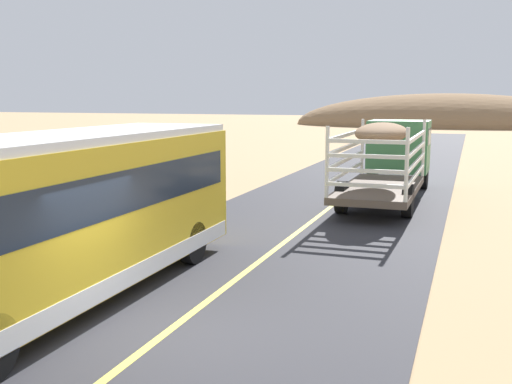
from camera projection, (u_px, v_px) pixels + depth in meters
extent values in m
plane|color=tan|center=(163.00, 336.00, 10.06)|extent=(240.00, 240.00, 0.00)
cube|color=#2D2D33|center=(163.00, 336.00, 10.06)|extent=(8.00, 120.00, 0.02)
cube|color=#D8CC4C|center=(163.00, 335.00, 10.06)|extent=(0.16, 117.60, 0.00)
cube|color=#3F7F4C|center=(399.00, 146.00, 26.19)|extent=(2.50, 2.20, 2.20)
cube|color=#192333|center=(399.00, 136.00, 26.12)|extent=(2.53, 1.54, 0.70)
cube|color=brown|center=(380.00, 189.00, 21.34)|extent=(2.50, 6.40, 0.24)
cylinder|color=silver|center=(362.00, 147.00, 24.46)|extent=(0.12, 0.12, 2.20)
cylinder|color=silver|center=(423.00, 148.00, 23.68)|extent=(0.12, 0.12, 2.20)
cylinder|color=silver|center=(327.00, 162.00, 18.62)|extent=(0.12, 0.12, 2.20)
cylinder|color=silver|center=(407.00, 165.00, 17.83)|extent=(0.12, 0.12, 2.20)
cube|color=silver|center=(346.00, 172.00, 21.65)|extent=(0.08, 6.30, 0.12)
cube|color=silver|center=(416.00, 175.00, 20.85)|extent=(0.08, 6.30, 0.12)
cube|color=silver|center=(365.00, 185.00, 18.31)|extent=(2.40, 0.08, 0.12)
cube|color=silver|center=(346.00, 159.00, 21.58)|extent=(0.08, 6.30, 0.12)
cube|color=silver|center=(417.00, 162.00, 20.78)|extent=(0.08, 6.30, 0.12)
cube|color=silver|center=(366.00, 171.00, 18.24)|extent=(2.40, 0.08, 0.12)
cube|color=silver|center=(347.00, 147.00, 21.51)|extent=(0.08, 6.30, 0.12)
cube|color=silver|center=(417.00, 149.00, 20.71)|extent=(0.08, 6.30, 0.12)
cube|color=silver|center=(366.00, 156.00, 18.17)|extent=(2.40, 0.08, 0.12)
cube|color=silver|center=(347.00, 135.00, 21.44)|extent=(0.08, 6.30, 0.12)
cube|color=silver|center=(418.00, 136.00, 20.65)|extent=(0.08, 6.30, 0.12)
cube|color=silver|center=(367.00, 142.00, 18.10)|extent=(2.40, 0.08, 0.12)
ellipsoid|color=#8C6B4C|center=(382.00, 133.00, 21.03)|extent=(1.75, 3.84, 0.70)
cylinder|color=black|center=(373.00, 174.00, 26.75)|extent=(0.32, 1.10, 1.10)
cylinder|color=black|center=(424.00, 176.00, 26.03)|extent=(0.32, 1.10, 1.10)
cylinder|color=black|center=(342.00, 197.00, 20.53)|extent=(0.32, 1.10, 1.10)
cylinder|color=black|center=(408.00, 201.00, 19.81)|extent=(0.32, 1.10, 1.10)
cube|color=gold|center=(64.00, 214.00, 11.49)|extent=(2.50, 10.00, 2.70)
cube|color=white|center=(60.00, 139.00, 11.27)|extent=(2.45, 9.80, 0.16)
cube|color=#192333|center=(63.00, 190.00, 11.42)|extent=(2.54, 9.20, 0.80)
cube|color=silver|center=(67.00, 273.00, 11.67)|extent=(2.53, 9.80, 0.36)
cylinder|color=black|center=(112.00, 236.00, 15.06)|extent=(0.30, 1.00, 1.00)
cylinder|color=black|center=(192.00, 243.00, 14.34)|extent=(0.30, 1.00, 1.00)
ellipsoid|color=olive|center=(444.00, 126.00, 83.83)|extent=(41.56, 20.87, 8.81)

